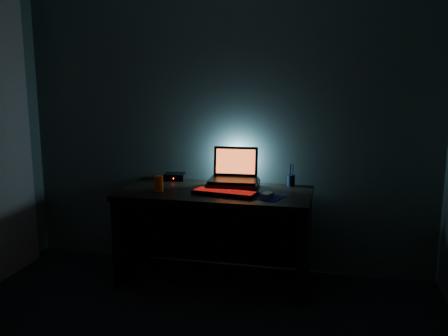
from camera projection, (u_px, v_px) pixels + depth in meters
The scene contains 11 objects.
room at pixel (130, 166), 2.26m from camera, with size 3.50×4.00×2.50m.
desk at pixel (217, 220), 4.01m from camera, with size 1.50×0.70×0.75m.
curtain at pixel (3, 137), 4.01m from camera, with size 0.06×0.65×2.30m, color beige.
riser at pixel (233, 185), 3.97m from camera, with size 0.40×0.30×0.06m, color black.
laptop at pixel (234, 173), 4.01m from camera, with size 0.39×0.30×0.26m.
keyboard at pixel (225, 193), 3.79m from camera, with size 0.51×0.23×0.03m.
mousepad at pixel (267, 197), 3.70m from camera, with size 0.22×0.20×0.00m, color navy.
mouse at pixel (267, 195), 3.70m from camera, with size 0.06×0.10×0.03m, color gray.
pen_cup at pixel (291, 180), 4.07m from camera, with size 0.06×0.06×0.09m, color black.
juice_glass at pixel (159, 183), 3.88m from camera, with size 0.07×0.07×0.12m, color orange.
router at pixel (175, 177), 4.28m from camera, with size 0.19×0.16×0.06m.
Camera 1 is at (0.90, -2.07, 1.68)m, focal length 40.00 mm.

